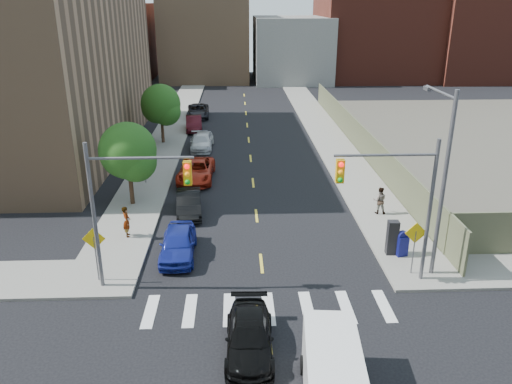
{
  "coord_description": "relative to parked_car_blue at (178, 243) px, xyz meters",
  "views": [
    {
      "loc": [
        -1.18,
        -14.35,
        12.55
      ],
      "look_at": [
        -0.07,
        12.93,
        2.0
      ],
      "focal_mm": 35.0,
      "sensor_mm": 36.0,
      "label": 1
    }
  ],
  "objects": [
    {
      "name": "parked_car_black",
      "position": [
        0.09,
        5.57,
        -0.05
      ],
      "size": [
        1.87,
        4.38,
        1.41
      ],
      "primitive_type": "imported",
      "rotation": [
        0.0,
        0.0,
        0.09
      ],
      "color": "black",
      "rests_on": "ground"
    },
    {
      "name": "cargo_van",
      "position": [
        6.14,
        -10.42,
        0.37
      ],
      "size": [
        2.29,
        4.8,
        2.13
      ],
      "rotation": [
        0.0,
        0.0,
        -0.09
      ],
      "color": "white",
      "rests_on": "ground"
    },
    {
      "name": "mailbox",
      "position": [
        11.57,
        -0.66,
        0.07
      ],
      "size": [
        0.65,
        0.56,
        1.37
      ],
      "rotation": [
        0.0,
        0.0,
        0.26
      ],
      "color": "#0F1157",
      "rests_on": "sidewalk_ne"
    },
    {
      "name": "bg_bldg_east",
      "position": [
        26.29,
        63.03,
        7.25
      ],
      "size": [
        18.0,
        18.0,
        16.0
      ],
      "primitive_type": "cube",
      "color": "#592319",
      "rests_on": "ground"
    },
    {
      "name": "bg_bldg_midwest",
      "position": [
        -1.71,
        63.03,
        6.75
      ],
      "size": [
        14.0,
        16.0,
        15.0
      ],
      "primitive_type": "cube",
      "color": "#8C6B4C",
      "rests_on": "ground"
    },
    {
      "name": "parked_car_red",
      "position": [
        0.09,
        11.79,
        0.0
      ],
      "size": [
        2.71,
        5.51,
        1.51
      ],
      "primitive_type": "imported",
      "rotation": [
        0.0,
        0.0,
        -0.04
      ],
      "color": "#A42310",
      "rests_on": "ground"
    },
    {
      "name": "signal_ne",
      "position": [
        10.28,
        -2.97,
        3.78
      ],
      "size": [
        4.59,
        0.3,
        7.0
      ],
      "color": "#59595E",
      "rests_on": "ground"
    },
    {
      "name": "bg_bldg_fareast",
      "position": [
        42.29,
        61.03,
        8.25
      ],
      "size": [
        14.0,
        16.0,
        18.0
      ],
      "primitive_type": "cube",
      "color": "#592319",
      "rests_on": "ground"
    },
    {
      "name": "pedestrian_east",
      "position": [
        11.88,
        4.8,
        0.25
      ],
      "size": [
        0.93,
        0.78,
        1.7
      ],
      "primitive_type": "imported",
      "rotation": [
        0.0,
        0.0,
        2.97
      ],
      "color": "gray",
      "rests_on": "sidewalk_ne"
    },
    {
      "name": "tree_west_far",
      "position": [
        -3.71,
        22.07,
        2.73
      ],
      "size": [
        3.66,
        3.64,
        5.52
      ],
      "color": "#332114",
      "rests_on": "ground"
    },
    {
      "name": "fence_north",
      "position": [
        13.89,
        19.03,
        0.5
      ],
      "size": [
        0.12,
        44.0,
        2.5
      ],
      "primitive_type": "cube",
      "color": "#5F5F42",
      "rests_on": "ground"
    },
    {
      "name": "signal_nw",
      "position": [
        -1.69,
        -2.97,
        3.78
      ],
      "size": [
        4.59,
        0.3,
        7.0
      ],
      "color": "#59595E",
      "rests_on": "ground"
    },
    {
      "name": "parked_car_blue",
      "position": [
        0.0,
        0.0,
        0.0
      ],
      "size": [
        1.83,
        4.42,
        1.5
      ],
      "primitive_type": "imported",
      "rotation": [
        0.0,
        0.0,
        0.02
      ],
      "color": "navy",
      "rests_on": "ground"
    },
    {
      "name": "warn_sign_midwest",
      "position": [
        -3.51,
        11.03,
        1.25
      ],
      "size": [
        1.06,
        0.06,
        2.83
      ],
      "color": "#59595E",
      "rests_on": "ground"
    },
    {
      "name": "parked_car_maroon",
      "position": [
        -1.21,
        26.94,
        -0.01
      ],
      "size": [
        1.92,
        4.58,
        1.47
      ],
      "primitive_type": "imported",
      "rotation": [
        0.0,
        0.0,
        0.08
      ],
      "color": "#3A0B12",
      "rests_on": "ground"
    },
    {
      "name": "streetlight_ne",
      "position": [
        12.49,
        -2.07,
        4.47
      ],
      "size": [
        0.25,
        3.7,
        9.0
      ],
      "color": "#59595E",
      "rests_on": "ground"
    },
    {
      "name": "sidewalk_nw",
      "position": [
        -3.46,
        32.53,
        -0.67
      ],
      "size": [
        3.5,
        73.0,
        0.15
      ],
      "primitive_type": "cube",
      "color": "gray",
      "rests_on": "ground"
    },
    {
      "name": "sidewalk_ne",
      "position": [
        12.04,
        32.53,
        -0.67
      ],
      "size": [
        3.5,
        73.0,
        0.15
      ],
      "primitive_type": "cube",
      "color": "gray",
      "rests_on": "ground"
    },
    {
      "name": "tree_west_near",
      "position": [
        -3.71,
        7.07,
        2.73
      ],
      "size": [
        3.66,
        3.64,
        5.52
      ],
      "color": "#332114",
      "rests_on": "ground"
    },
    {
      "name": "bg_bldg_west",
      "position": [
        -17.71,
        61.03,
        5.25
      ],
      "size": [
        14.0,
        18.0,
        12.0
      ],
      "primitive_type": "cube",
      "color": "#592319",
      "rests_on": "ground"
    },
    {
      "name": "parked_car_grey",
      "position": [
        -1.21,
        33.08,
        -0.02
      ],
      "size": [
        2.63,
        5.34,
        1.46
      ],
      "primitive_type": "imported",
      "rotation": [
        0.0,
        0.0,
        0.04
      ],
      "color": "black",
      "rests_on": "ground"
    },
    {
      "name": "warn_sign_ne",
      "position": [
        11.49,
        -2.47,
        1.25
      ],
      "size": [
        1.06,
        0.06,
        2.83
      ],
      "color": "#59595E",
      "rests_on": "ground"
    },
    {
      "name": "parked_car_silver",
      "position": [
        -0.13,
        19.91,
        -0.12
      ],
      "size": [
        2.11,
        4.48,
        1.26
      ],
      "primitive_type": "imported",
      "rotation": [
        0.0,
        0.0,
        0.08
      ],
      "color": "#AAADB2",
      "rests_on": "ground"
    },
    {
      "name": "payphone",
      "position": [
        11.09,
        -0.47,
        0.33
      ],
      "size": [
        0.57,
        0.47,
        1.85
      ],
      "primitive_type": "cube",
      "rotation": [
        0.0,
        0.0,
        -0.04
      ],
      "color": "black",
      "rests_on": "sidewalk_ne"
    },
    {
      "name": "black_sedan",
      "position": [
        3.49,
        -7.71,
        -0.1
      ],
      "size": [
        1.91,
        4.48,
        1.29
      ],
      "primitive_type": "imported",
      "rotation": [
        0.0,
        0.0,
        -0.02
      ],
      "color": "black",
      "rests_on": "ground"
    },
    {
      "name": "bg_bldg_center",
      "position": [
        12.29,
        61.03,
        4.25
      ],
      "size": [
        12.0,
        16.0,
        10.0
      ],
      "primitive_type": "cube",
      "color": "gray",
      "rests_on": "ground"
    },
    {
      "name": "parked_car_white",
      "position": [
        0.09,
        20.32,
        -0.01
      ],
      "size": [
        1.89,
        4.39,
        1.48
      ],
      "primitive_type": "imported",
      "rotation": [
        0.0,
        0.0,
        -0.03
      ],
      "color": "silver",
      "rests_on": "ground"
    },
    {
      "name": "warn_sign_nw",
      "position": [
        -3.51,
        -2.47,
        1.25
      ],
      "size": [
        1.06,
        0.06,
        2.83
      ],
      "color": "#59595E",
      "rests_on": "ground"
    },
    {
      "name": "ground",
      "position": [
        4.29,
        -8.97,
        -0.75
      ],
      "size": [
        160.0,
        160.0,
        0.0
      ],
      "primitive_type": "plane",
      "color": "black",
      "rests_on": "ground"
    },
    {
      "name": "pedestrian_west",
      "position": [
        -3.06,
        2.19,
        0.29
      ],
      "size": [
        0.58,
        0.74,
        1.78
      ],
      "primitive_type": "imported",
      "rotation": [
        0.0,
        0.0,
        1.84
      ],
      "color": "gray",
      "rests_on": "sidewalk_nw"
    }
  ]
}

